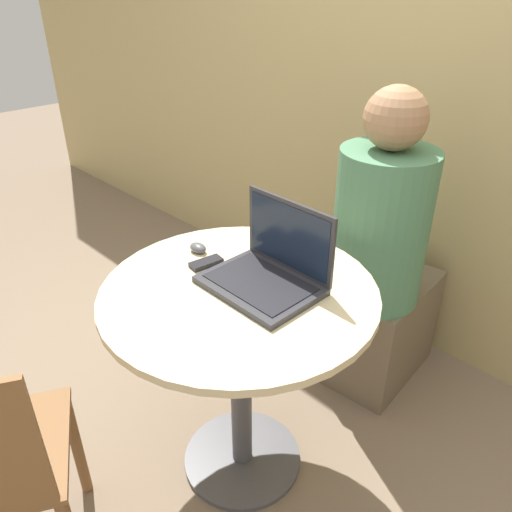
{
  "coord_description": "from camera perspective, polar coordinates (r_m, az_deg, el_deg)",
  "views": [
    {
      "loc": [
        0.91,
        -0.84,
        1.57
      ],
      "look_at": [
        0.02,
        0.05,
        0.86
      ],
      "focal_mm": 35.0,
      "sensor_mm": 36.0,
      "label": 1
    }
  ],
  "objects": [
    {
      "name": "back_wall",
      "position": [
        2.17,
        21.41,
        20.61
      ],
      "size": [
        7.0,
        0.05,
        2.6
      ],
      "color": "tan",
      "rests_on": "ground_plane"
    },
    {
      "name": "person_seated",
      "position": [
        2.04,
        14.04,
        -2.01
      ],
      "size": [
        0.37,
        0.55,
        1.26
      ],
      "color": "brown",
      "rests_on": "ground_plane"
    },
    {
      "name": "round_table",
      "position": [
        1.59,
        -1.84,
        -9.09
      ],
      "size": [
        0.83,
        0.83,
        0.76
      ],
      "color": "#4C4C51",
      "rests_on": "ground_plane"
    },
    {
      "name": "cell_phone",
      "position": [
        1.6,
        -5.71,
        -0.79
      ],
      "size": [
        0.06,
        0.11,
        0.02
      ],
      "color": "black",
      "rests_on": "round_table"
    },
    {
      "name": "computer_mouse",
      "position": [
        1.68,
        -6.64,
        0.94
      ],
      "size": [
        0.07,
        0.04,
        0.03
      ],
      "color": "#4C4C51",
      "rests_on": "round_table"
    },
    {
      "name": "ground_plane",
      "position": [
        2.0,
        -1.55,
        -22.17
      ],
      "size": [
        12.0,
        12.0,
        0.0
      ],
      "primitive_type": "plane",
      "color": "#7F6B56"
    },
    {
      "name": "laptop",
      "position": [
        1.48,
        1.54,
        -1.5
      ],
      "size": [
        0.34,
        0.26,
        0.24
      ],
      "color": "#2D2D33",
      "rests_on": "round_table"
    }
  ]
}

